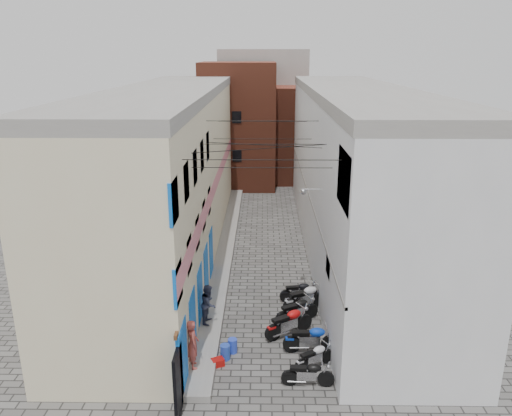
{
  "coord_description": "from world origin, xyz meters",
  "views": [
    {
      "loc": [
        0.05,
        -13.3,
        10.69
      ],
      "look_at": [
        -0.32,
        11.38,
        3.0
      ],
      "focal_mm": 35.0,
      "sensor_mm": 36.0,
      "label": 1
    }
  ],
  "objects_px": {
    "motorcycle_b": "(315,356)",
    "water_jug_far": "(233,346)",
    "motorcycle_d": "(289,321)",
    "water_jug_near": "(225,352)",
    "motorcycle_g": "(299,290)",
    "person_a": "(193,344)",
    "motorcycle_a": "(308,372)",
    "person_b": "(209,304)",
    "motorcycle_f": "(305,296)",
    "motorcycle_e": "(297,309)",
    "motorcycle_c": "(311,337)",
    "red_crate": "(218,362)"
  },
  "relations": [
    {
      "from": "motorcycle_c",
      "to": "motorcycle_d",
      "type": "bearing_deg",
      "value": -147.87
    },
    {
      "from": "motorcycle_f",
      "to": "person_b",
      "type": "bearing_deg",
      "value": -96.01
    },
    {
      "from": "motorcycle_b",
      "to": "motorcycle_e",
      "type": "height_order",
      "value": "motorcycle_e"
    },
    {
      "from": "person_b",
      "to": "red_crate",
      "type": "height_order",
      "value": "person_b"
    },
    {
      "from": "motorcycle_a",
      "to": "water_jug_far",
      "type": "xyz_separation_m",
      "value": [
        -2.64,
        1.92,
        -0.24
      ]
    },
    {
      "from": "motorcycle_b",
      "to": "motorcycle_a",
      "type": "bearing_deg",
      "value": -49.28
    },
    {
      "from": "water_jug_near",
      "to": "motorcycle_d",
      "type": "bearing_deg",
      "value": 34.63
    },
    {
      "from": "motorcycle_a",
      "to": "water_jug_far",
      "type": "height_order",
      "value": "motorcycle_a"
    },
    {
      "from": "motorcycle_a",
      "to": "red_crate",
      "type": "xyz_separation_m",
      "value": [
        -3.12,
        1.08,
        -0.38
      ]
    },
    {
      "from": "person_a",
      "to": "water_jug_near",
      "type": "height_order",
      "value": "person_a"
    },
    {
      "from": "water_jug_far",
      "to": "motorcycle_b",
      "type": "bearing_deg",
      "value": -17.08
    },
    {
      "from": "motorcycle_g",
      "to": "red_crate",
      "type": "height_order",
      "value": "motorcycle_g"
    },
    {
      "from": "water_jug_near",
      "to": "motorcycle_g",
      "type": "bearing_deg",
      "value": 56.37
    },
    {
      "from": "motorcycle_g",
      "to": "person_a",
      "type": "distance_m",
      "value": 6.72
    },
    {
      "from": "person_a",
      "to": "water_jug_near",
      "type": "distance_m",
      "value": 1.57
    },
    {
      "from": "motorcycle_d",
      "to": "motorcycle_e",
      "type": "bearing_deg",
      "value": 127.57
    },
    {
      "from": "motorcycle_d",
      "to": "water_jug_near",
      "type": "distance_m",
      "value": 2.93
    },
    {
      "from": "motorcycle_g",
      "to": "red_crate",
      "type": "bearing_deg",
      "value": -41.66
    },
    {
      "from": "motorcycle_c",
      "to": "motorcycle_a",
      "type": "bearing_deg",
      "value": -9.55
    },
    {
      "from": "motorcycle_e",
      "to": "motorcycle_g",
      "type": "distance_m",
      "value": 1.84
    },
    {
      "from": "motorcycle_f",
      "to": "motorcycle_g",
      "type": "xyz_separation_m",
      "value": [
        -0.21,
        0.77,
        -0.11
      ]
    },
    {
      "from": "motorcycle_f",
      "to": "water_jug_far",
      "type": "height_order",
      "value": "motorcycle_f"
    },
    {
      "from": "motorcycle_f",
      "to": "person_a",
      "type": "bearing_deg",
      "value": -69.97
    },
    {
      "from": "person_a",
      "to": "motorcycle_e",
      "type": "bearing_deg",
      "value": -64.33
    },
    {
      "from": "motorcycle_b",
      "to": "motorcycle_f",
      "type": "relative_size",
      "value": 0.78
    },
    {
      "from": "person_b",
      "to": "motorcycle_e",
      "type": "bearing_deg",
      "value": -75.06
    },
    {
      "from": "motorcycle_d",
      "to": "person_b",
      "type": "bearing_deg",
      "value": -131.81
    },
    {
      "from": "motorcycle_g",
      "to": "water_jug_far",
      "type": "xyz_separation_m",
      "value": [
        -2.76,
        -4.08,
        -0.24
      ]
    },
    {
      "from": "motorcycle_f",
      "to": "person_a",
      "type": "distance_m",
      "value": 6.26
    },
    {
      "from": "motorcycle_c",
      "to": "water_jug_far",
      "type": "relative_size",
      "value": 3.83
    },
    {
      "from": "motorcycle_c",
      "to": "water_jug_near",
      "type": "height_order",
      "value": "motorcycle_c"
    },
    {
      "from": "motorcycle_d",
      "to": "water_jug_near",
      "type": "bearing_deg",
      "value": -87.47
    },
    {
      "from": "motorcycle_b",
      "to": "motorcycle_g",
      "type": "distance_m",
      "value": 4.99
    },
    {
      "from": "person_a",
      "to": "red_crate",
      "type": "xyz_separation_m",
      "value": [
        0.8,
        0.41,
        -1.01
      ]
    },
    {
      "from": "motorcycle_c",
      "to": "motorcycle_f",
      "type": "relative_size",
      "value": 0.96
    },
    {
      "from": "person_a",
      "to": "red_crate",
      "type": "relative_size",
      "value": 4.15
    },
    {
      "from": "motorcycle_e",
      "to": "motorcycle_g",
      "type": "relative_size",
      "value": 1.12
    },
    {
      "from": "water_jug_near",
      "to": "red_crate",
      "type": "bearing_deg",
      "value": -120.79
    },
    {
      "from": "motorcycle_b",
      "to": "water_jug_far",
      "type": "xyz_separation_m",
      "value": [
        -2.97,
        0.91,
        -0.22
      ]
    },
    {
      "from": "motorcycle_d",
      "to": "person_a",
      "type": "height_order",
      "value": "person_a"
    },
    {
      "from": "red_crate",
      "to": "water_jug_far",
      "type": "bearing_deg",
      "value": 60.13
    },
    {
      "from": "motorcycle_d",
      "to": "person_b",
      "type": "distance_m",
      "value": 3.28
    },
    {
      "from": "motorcycle_b",
      "to": "motorcycle_c",
      "type": "xyz_separation_m",
      "value": [
        -0.05,
        0.99,
        0.12
      ]
    },
    {
      "from": "motorcycle_d",
      "to": "person_a",
      "type": "bearing_deg",
      "value": -86.37
    },
    {
      "from": "motorcycle_b",
      "to": "water_jug_far",
      "type": "relative_size",
      "value": 3.1
    },
    {
      "from": "motorcycle_e",
      "to": "water_jug_near",
      "type": "bearing_deg",
      "value": -73.95
    },
    {
      "from": "motorcycle_b",
      "to": "person_a",
      "type": "relative_size",
      "value": 0.95
    },
    {
      "from": "motorcycle_d",
      "to": "motorcycle_f",
      "type": "height_order",
      "value": "same"
    },
    {
      "from": "motorcycle_a",
      "to": "motorcycle_c",
      "type": "height_order",
      "value": "motorcycle_c"
    },
    {
      "from": "motorcycle_f",
      "to": "person_b",
      "type": "relative_size",
      "value": 1.33
    }
  ]
}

